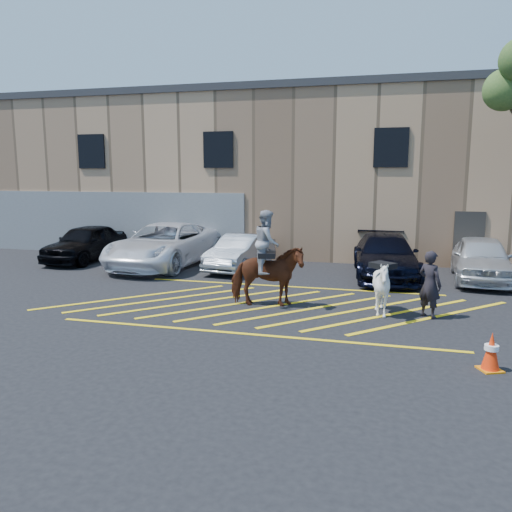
% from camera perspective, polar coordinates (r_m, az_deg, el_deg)
% --- Properties ---
extents(ground, '(90.00, 90.00, 0.00)m').
position_cam_1_polar(ground, '(14.05, 2.21, -5.47)').
color(ground, black).
rests_on(ground, ground).
extents(car_black_suv, '(1.84, 4.46, 1.51)m').
position_cam_1_polar(car_black_suv, '(22.02, -18.87, 1.44)').
color(car_black_suv, black).
rests_on(car_black_suv, ground).
extents(car_white_pickup, '(3.14, 6.20, 1.68)m').
position_cam_1_polar(car_white_pickup, '(19.96, -10.38, 1.26)').
color(car_white_pickup, white).
rests_on(car_white_pickup, ground).
extents(car_silver_sedan, '(1.91, 4.17, 1.33)m').
position_cam_1_polar(car_silver_sedan, '(18.97, -1.77, 0.46)').
color(car_silver_sedan, '#9BA1AA').
rests_on(car_silver_sedan, ground).
extents(car_blue_suv, '(2.55, 5.32, 1.49)m').
position_cam_1_polar(car_blue_suv, '(18.14, 14.55, 0.02)').
color(car_blue_suv, black).
rests_on(car_blue_suv, ground).
extents(car_white_suv, '(2.10, 4.57, 1.52)m').
position_cam_1_polar(car_white_suv, '(18.53, 24.34, -0.29)').
color(car_white_suv, silver).
rests_on(car_white_suv, ground).
extents(handler, '(0.74, 0.71, 1.71)m').
position_cam_1_polar(handler, '(13.27, 19.24, -3.08)').
color(handler, black).
rests_on(handler, ground).
extents(warehouse, '(32.42, 10.20, 7.30)m').
position_cam_1_polar(warehouse, '(25.44, 8.11, 9.38)').
color(warehouse, tan).
rests_on(warehouse, ground).
extents(hatching_zone, '(12.60, 5.12, 0.01)m').
position_cam_1_polar(hatching_zone, '(13.77, 1.94, -5.75)').
color(hatching_zone, yellow).
rests_on(hatching_zone, ground).
extents(mounted_bay, '(2.13, 1.25, 2.64)m').
position_cam_1_polar(mounted_bay, '(13.57, 1.25, -1.38)').
color(mounted_bay, '#582614').
rests_on(mounted_bay, ground).
extents(saddled_white, '(1.75, 1.77, 1.46)m').
position_cam_1_polar(saddled_white, '(13.16, 14.19, -3.46)').
color(saddled_white, white).
rests_on(saddled_white, ground).
extents(traffic_cone, '(0.50, 0.50, 0.73)m').
position_cam_1_polar(traffic_cone, '(10.30, 25.29, -9.84)').
color(traffic_cone, orange).
rests_on(traffic_cone, ground).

